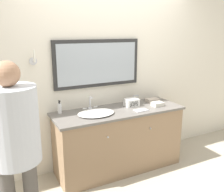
# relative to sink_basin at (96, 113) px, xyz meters

# --- Properties ---
(ground_plane) EXTENTS (14.00, 14.00, 0.00)m
(ground_plane) POSITION_rel_sink_basin_xyz_m (0.34, -0.30, -0.86)
(ground_plane) COLOR #B2A893
(wall_back) EXTENTS (8.00, 0.18, 2.55)m
(wall_back) POSITION_rel_sink_basin_xyz_m (0.33, 0.35, 0.42)
(wall_back) COLOR silver
(wall_back) RESTS_ON ground_plane
(vanity_counter) EXTENTS (1.74, 0.61, 0.84)m
(vanity_counter) POSITION_rel_sink_basin_xyz_m (0.34, 0.02, -0.44)
(vanity_counter) COLOR #937556
(vanity_counter) RESTS_ON ground_plane
(sink_basin) EXTENTS (0.47, 0.40, 0.19)m
(sink_basin) POSITION_rel_sink_basin_xyz_m (0.00, 0.00, 0.00)
(sink_basin) COLOR white
(sink_basin) RESTS_ON vanity_counter
(soap_bottle) EXTENTS (0.05, 0.05, 0.17)m
(soap_bottle) POSITION_rel_sink_basin_xyz_m (-0.39, 0.24, 0.05)
(soap_bottle) COLOR white
(soap_bottle) RESTS_ON vanity_counter
(appliance_box) EXTENTS (0.18, 0.14, 0.10)m
(appliance_box) POSITION_rel_sink_basin_xyz_m (0.57, 0.09, 0.03)
(appliance_box) COLOR white
(appliance_box) RESTS_ON vanity_counter
(picture_frame) EXTENTS (0.09, 0.01, 0.12)m
(picture_frame) POSITION_rel_sink_basin_xyz_m (0.70, 0.20, 0.04)
(picture_frame) COLOR #B2B2B7
(picture_frame) RESTS_ON vanity_counter
(hand_towel_near_sink) EXTENTS (0.15, 0.12, 0.05)m
(hand_towel_near_sink) POSITION_rel_sink_basin_xyz_m (0.90, -0.06, 0.01)
(hand_towel_near_sink) COLOR silver
(hand_towel_near_sink) RESTS_ON vanity_counter
(hand_towel_far_corner) EXTENTS (0.18, 0.11, 0.05)m
(hand_towel_far_corner) POSITION_rel_sink_basin_xyz_m (0.96, 0.15, 0.00)
(hand_towel_far_corner) COLOR #B7A899
(hand_towel_far_corner) RESTS_ON vanity_counter
(metal_tray) EXTENTS (0.18, 0.11, 0.01)m
(metal_tray) POSITION_rel_sink_basin_xyz_m (0.58, -0.13, -0.01)
(metal_tray) COLOR silver
(metal_tray) RESTS_ON vanity_counter
(person) EXTENTS (0.44, 0.44, 1.63)m
(person) POSITION_rel_sink_basin_xyz_m (-1.01, -0.60, 0.13)
(person) COLOR #514C47
(person) RESTS_ON ground_plane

